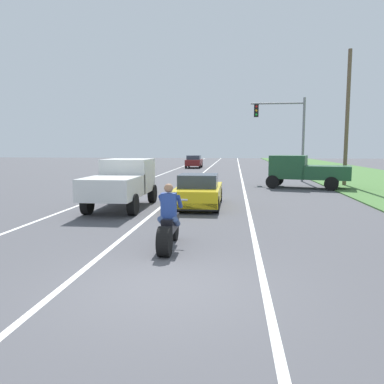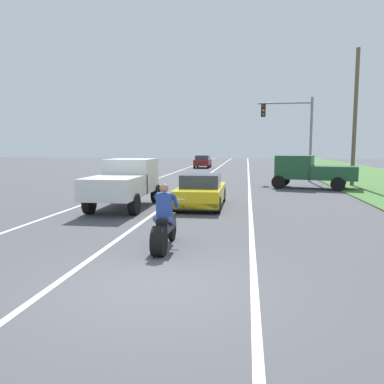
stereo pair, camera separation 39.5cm
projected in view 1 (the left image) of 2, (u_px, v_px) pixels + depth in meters
name	position (u px, v px, depth m)	size (l,w,h in m)	color
ground_plane	(163.00, 287.00, 6.85)	(160.00, 160.00, 0.00)	#4C4C51
lane_stripe_left_solid	(140.00, 182.00, 27.18)	(0.14, 120.00, 0.01)	white
lane_stripe_right_solid	(243.00, 183.00, 26.39)	(0.14, 120.00, 0.01)	white
lane_stripe_centre_dashed	(191.00, 183.00, 26.78)	(0.14, 120.00, 0.01)	white
motorcycle_with_rider	(169.00, 226.00, 9.32)	(0.70, 2.21, 1.62)	black
sports_car_yellow	(199.00, 192.00, 16.12)	(1.84, 4.30, 1.37)	yellow
pickup_truck_left_lane_white	(122.00, 181.00, 15.62)	(2.02, 4.80, 1.98)	silver
pickup_truck_right_shoulder_dark_green	(304.00, 170.00, 23.25)	(5.14, 3.14, 1.98)	#1E4C2D
traffic_light_mast_near	(287.00, 127.00, 27.59)	(3.87, 0.34, 6.00)	gray
utility_pole_roadside	(347.00, 119.00, 24.23)	(0.24, 0.24, 8.54)	brown
distant_car_far_ahead	(194.00, 161.00, 45.91)	(1.80, 4.00, 1.50)	maroon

